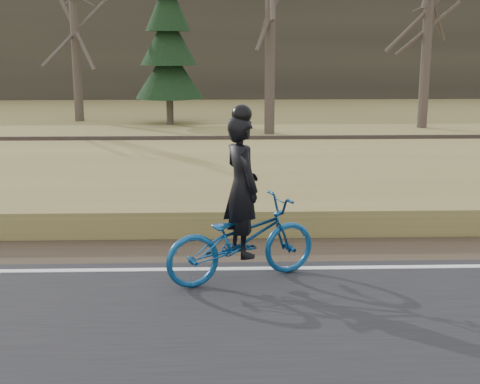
{
  "coord_description": "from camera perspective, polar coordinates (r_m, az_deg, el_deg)",
  "views": [
    {
      "loc": [
        -4.13,
        -8.68,
        3.2
      ],
      "look_at": [
        -3.85,
        0.5,
        1.1
      ],
      "focal_mm": 50.0,
      "sensor_mm": 36.0,
      "label": 1
    }
  ],
  "objects": [
    {
      "name": "embankment",
      "position": [
        13.85,
        15.63,
        -0.03
      ],
      "size": [
        120.0,
        5.0,
        0.44
      ],
      "primitive_type": "cube",
      "color": "olive",
      "rests_on": "ground"
    },
    {
      "name": "ballast",
      "position": [
        17.43,
        11.97,
        2.77
      ],
      "size": [
        120.0,
        3.0,
        0.45
      ],
      "primitive_type": "cube",
      "color": "slate",
      "rests_on": "ground"
    },
    {
      "name": "railroad",
      "position": [
        17.39,
        12.02,
        3.76
      ],
      "size": [
        120.0,
        2.4,
        0.29
      ],
      "color": "black",
      "rests_on": "ballast"
    },
    {
      "name": "treeline_backdrop",
      "position": [
        38.9,
        4.43,
        12.54
      ],
      "size": [
        120.0,
        4.0,
        6.0
      ],
      "primitive_type": "cube",
      "color": "#383328",
      "rests_on": "ground"
    },
    {
      "name": "cyclist",
      "position": [
        8.8,
        0.14,
        -2.95
      ],
      "size": [
        2.23,
        1.49,
        2.34
      ],
      "rotation": [
        0.0,
        0.0,
        1.97
      ],
      "color": "navy",
      "rests_on": "road"
    },
    {
      "name": "bare_tree_left",
      "position": [
        27.66,
        -13.93,
        13.69
      ],
      "size": [
        0.36,
        0.36,
        7.54
      ],
      "primitive_type": "cylinder",
      "color": "#51453B",
      "rests_on": "ground"
    },
    {
      "name": "bare_tree_near_left",
      "position": [
        23.16,
        2.61,
        14.66
      ],
      "size": [
        0.36,
        0.36,
        7.86
      ],
      "primitive_type": "cylinder",
      "color": "#51453B",
      "rests_on": "ground"
    },
    {
      "name": "bare_tree_center",
      "position": [
        25.73,
        15.73,
        13.46
      ],
      "size": [
        0.36,
        0.36,
        7.35
      ],
      "primitive_type": "cylinder",
      "color": "#51453B",
      "rests_on": "ground"
    },
    {
      "name": "conifer",
      "position": [
        25.94,
        -6.14,
        12.78
      ],
      "size": [
        2.6,
        2.6,
        6.74
      ],
      "color": "#51453B",
      "rests_on": "ground"
    }
  ]
}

